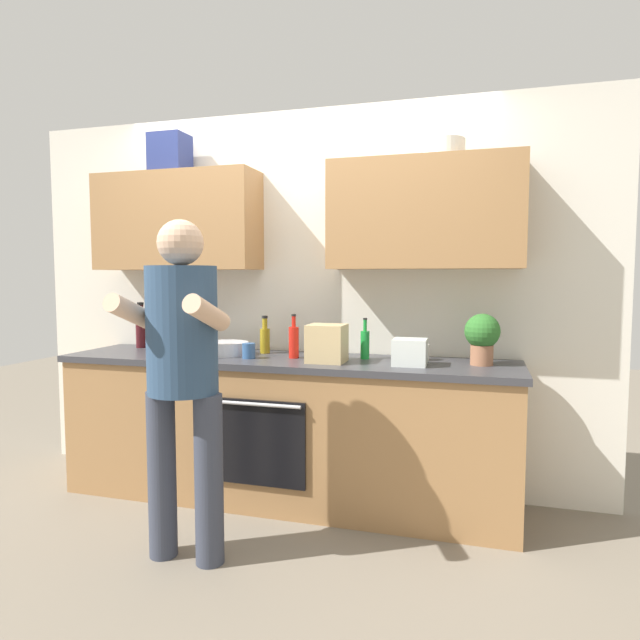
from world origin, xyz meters
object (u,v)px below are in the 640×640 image
Objects in this scene: bottle_hotsauce at (294,341)px; cup_coffee at (422,352)px; cup_tea at (249,351)px; grocery_bag_produce at (410,352)px; bottle_water at (197,334)px; bottle_juice at (172,341)px; potted_herb at (482,336)px; bottle_oil at (265,339)px; grocery_bag_bread at (327,343)px; bottle_wine at (141,329)px; mixing_bowl at (226,348)px; bottle_soy at (181,329)px; person_standing at (182,363)px; bottle_soda at (365,344)px.

bottle_hotsauce is 0.79m from cup_coffee.
cup_tea is 0.50× the size of grocery_bag_produce.
bottle_water is 1.89× the size of grocery_bag_produce.
bottle_juice is 1.92m from potted_herb.
grocery_bag_bread is at bearing -26.63° from bottle_oil.
cup_tea is (0.30, 0.10, -0.10)m from bottle_water.
bottle_juice is at bearing 155.65° from bottle_water.
bottle_wine reaches higher than mixing_bowl.
potted_herb is at bearing -3.43° from bottle_soy.
bottle_water reaches higher than cup_coffee.
bottle_juice is at bearing -72.01° from bottle_soy.
bottle_wine is at bearing 178.65° from bottle_oil.
person_standing reaches higher than cup_coffee.
bottle_oil reaches higher than grocery_bag_bread.
cup_tea is at bearing -160.32° from bottle_hotsauce.
potted_herb is (1.39, 0.90, 0.08)m from person_standing.
cup_coffee is 0.33× the size of mixing_bowl.
bottle_water is 1.37m from cup_coffee.
cup_tea is (-1.03, -0.22, -0.00)m from cup_coffee.
grocery_bag_bread reaches higher than cup_coffee.
potted_herb is 0.42m from grocery_bag_produce.
bottle_water reaches higher than cup_tea.
bottle_oil is at bearing 47.67° from bottle_water.
grocery_bag_produce is (1.61, -0.25, -0.07)m from bottle_soy.
cup_tea is (0.54, -0.01, -0.04)m from bottle_juice.
grocery_bag_produce is at bearing -102.92° from cup_coffee.
grocery_bag_bread is (-0.19, -0.19, 0.02)m from bottle_soda.
bottle_hotsauce is 0.28m from cup_tea.
bottle_hotsauce is 1.44× the size of grocery_bag_produce.
bottle_wine is at bearing 176.94° from potted_herb.
mixing_bowl is at bearing -174.51° from cup_coffee.
bottle_oil is 1.03m from cup_coffee.
bottle_oil is at bearing 179.00° from cup_coffee.
cup_tea is at bearing -1.47° from bottle_juice.
bottle_juice reaches higher than cup_coffee.
bottle_wine reaches higher than potted_herb.
bottle_water is at bearing -29.21° from bottle_wine.
bottle_hotsauce is (-0.43, -0.09, 0.01)m from bottle_soda.
bottle_wine is at bearing 169.45° from grocery_bag_bread.
bottle_hotsauce is at bearing -10.73° from bottle_soy.
bottle_wine is (-1.64, 0.08, 0.04)m from bottle_soda.
bottle_hotsauce is 0.93× the size of potted_herb.
potted_herb is 0.89m from grocery_bag_bread.
grocery_bag_produce is at bearing 2.21° from grocery_bag_bread.
bottle_soy reaches higher than bottle_oil.
bottle_soda is 1.64m from bottle_wine.
bottle_oil is at bearing 166.88° from grocery_bag_produce.
bottle_water is (-0.56, -0.19, 0.05)m from bottle_hotsauce.
bottle_oil is 0.77× the size of bottle_wine.
grocery_bag_bread is 0.49m from grocery_bag_produce.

